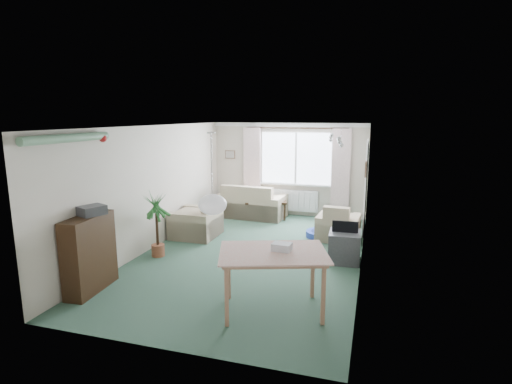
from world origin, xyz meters
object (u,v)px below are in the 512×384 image
(coffee_table, at_px, (266,209))
(dining_table, at_px, (273,282))
(bookshelf, at_px, (90,254))
(sofa, at_px, (252,200))
(tv_cube, at_px, (344,247))
(pet_bed, at_px, (321,234))
(houseplant, at_px, (157,225))
(armchair_corner, at_px, (338,222))
(armchair_left, at_px, (196,217))

(coffee_table, bearing_deg, dining_table, -73.63)
(coffee_table, bearing_deg, bookshelf, -105.88)
(sofa, bearing_deg, tv_cube, 138.40)
(tv_cube, height_order, pet_bed, tv_cube)
(houseplant, bearing_deg, armchair_corner, 32.89)
(bookshelf, bearing_deg, coffee_table, 69.77)
(armchair_left, relative_size, pet_bed, 1.45)
(sofa, relative_size, bookshelf, 1.49)
(houseplant, relative_size, pet_bed, 1.81)
(armchair_left, relative_size, bookshelf, 0.84)
(armchair_corner, relative_size, coffee_table, 0.82)
(sofa, relative_size, armchair_corner, 2.01)
(armchair_corner, xyz_separation_m, bookshelf, (-3.32, -3.62, 0.19))
(sofa, bearing_deg, armchair_corner, 154.79)
(houseplant, bearing_deg, bookshelf, -96.78)
(dining_table, bearing_deg, pet_bed, 86.80)
(armchair_corner, distance_m, armchair_left, 3.05)
(bookshelf, bearing_deg, houseplant, 78.88)
(armchair_corner, bearing_deg, armchair_left, 17.05)
(dining_table, bearing_deg, bookshelf, -176.80)
(tv_cube, bearing_deg, houseplant, -170.55)
(coffee_table, relative_size, tv_cube, 1.73)
(houseplant, distance_m, dining_table, 2.96)
(armchair_corner, bearing_deg, sofa, -24.84)
(bookshelf, bearing_deg, tv_cube, 28.85)
(armchair_left, bearing_deg, dining_table, 41.06)
(bookshelf, xyz_separation_m, tv_cube, (3.54, 2.32, -0.30))
(coffee_table, height_order, dining_table, dining_table)
(sofa, height_order, armchair_corner, sofa)
(sofa, xyz_separation_m, tv_cube, (2.55, -2.60, -0.16))
(armchair_left, height_order, tv_cube, armchair_left)
(coffee_table, distance_m, bookshelf, 5.07)
(pet_bed, bearing_deg, dining_table, -93.20)
(coffee_table, height_order, houseplant, houseplant)
(sofa, height_order, bookshelf, bookshelf)
(bookshelf, bearing_deg, dining_table, -1.15)
(sofa, xyz_separation_m, armchair_corner, (2.32, -1.30, -0.05))
(armchair_left, xyz_separation_m, bookshelf, (-0.34, -2.95, 0.14))
(bookshelf, xyz_separation_m, houseplant, (0.19, 1.60, 0.03))
(houseplant, relative_size, tv_cube, 2.01)
(armchair_corner, height_order, armchair_left, armchair_left)
(dining_table, xyz_separation_m, pet_bed, (0.20, 3.50, -0.34))
(sofa, height_order, pet_bed, sofa)
(bookshelf, relative_size, pet_bed, 1.73)
(pet_bed, bearing_deg, houseplant, -143.41)
(sofa, xyz_separation_m, coffee_table, (0.39, -0.06, -0.19))
(sofa, xyz_separation_m, dining_table, (1.77, -4.77, -0.02))
(sofa, relative_size, dining_table, 1.31)
(pet_bed, bearing_deg, bookshelf, -129.00)
(armchair_corner, distance_m, houseplant, 3.73)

